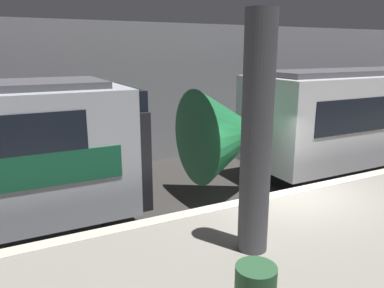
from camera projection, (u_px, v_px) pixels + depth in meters
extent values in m
plane|color=#33302D|center=(279.00, 235.00, 8.58)|extent=(120.00, 120.00, 0.00)
cube|color=gray|center=(352.00, 254.00, 6.75)|extent=(40.00, 3.92, 1.09)
cube|color=beige|center=(287.00, 192.00, 8.18)|extent=(40.00, 0.30, 0.01)
cube|color=#939399|center=(162.00, 94.00, 13.95)|extent=(50.00, 0.15, 5.07)
cylinder|color=#47474C|center=(257.00, 137.00, 5.45)|extent=(0.46, 0.46, 3.58)
cone|color=#238447|center=(230.00, 134.00, 10.45)|extent=(2.20, 2.59, 2.59)
sphere|color=#F2EFCC|center=(200.00, 152.00, 10.14)|extent=(0.20, 0.20, 0.20)
cube|color=black|center=(127.00, 149.00, 9.16)|extent=(0.25, 2.78, 2.18)
cube|color=black|center=(125.00, 105.00, 8.89)|extent=(0.25, 2.49, 0.87)
sphere|color=#EA4C42|center=(142.00, 170.00, 8.77)|extent=(0.18, 0.18, 0.18)
sphere|color=#EA4C42|center=(126.00, 157.00, 9.87)|extent=(0.18, 0.18, 0.18)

